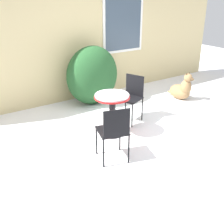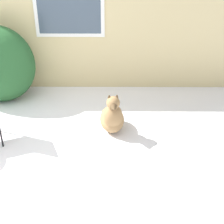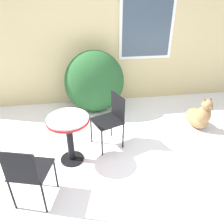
{
  "view_description": "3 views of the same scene",
  "coord_description": "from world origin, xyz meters",
  "views": [
    {
      "loc": [
        -3.2,
        -3.6,
        2.41
      ],
      "look_at": [
        -0.7,
        0.15,
        0.44
      ],
      "focal_mm": 45.0,
      "sensor_mm": 36.0,
      "label": 1
    },
    {
      "loc": [
        1.7,
        -3.53,
        2.94
      ],
      "look_at": [
        1.68,
        0.79,
        0.29
      ],
      "focal_mm": 55.0,
      "sensor_mm": 36.0,
      "label": 2
    },
    {
      "loc": [
        -0.46,
        -2.52,
        2.35
      ],
      "look_at": [
        0.0,
        0.6,
        0.55
      ],
      "focal_mm": 35.0,
      "sensor_mm": 36.0,
      "label": 3
    }
  ],
  "objects": [
    {
      "name": "dog",
      "position": [
        1.68,
        0.73,
        0.24
      ],
      "size": [
        0.4,
        0.75,
        0.68
      ],
      "rotation": [
        0.0,
        0.0,
        0.09
      ],
      "color": "#937047",
      "rests_on": "ground_plane"
    }
  ]
}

